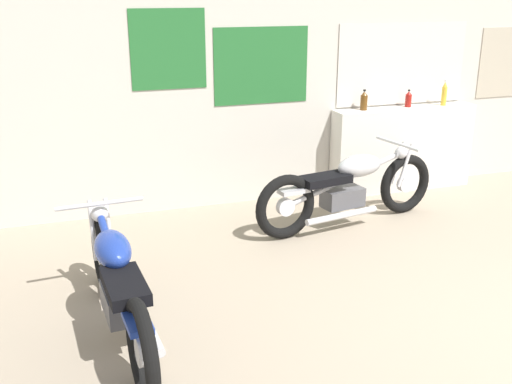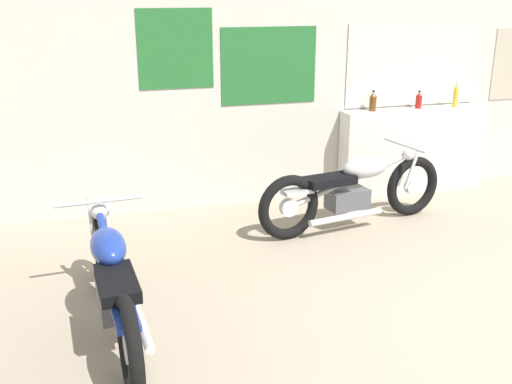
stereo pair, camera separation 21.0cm
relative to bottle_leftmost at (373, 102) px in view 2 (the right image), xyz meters
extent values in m
cube|color=beige|center=(-0.10, 0.17, 0.31)|extent=(10.00, 0.06, 2.80)
cube|color=silver|center=(0.54, 0.13, 0.38)|extent=(1.57, 0.01, 0.86)
cube|color=beige|center=(0.54, 0.13, 0.38)|extent=(1.63, 0.01, 0.92)
cube|color=#23662D|center=(-1.17, 0.13, 0.42)|extent=(1.04, 0.01, 0.80)
cube|color=#23662D|center=(-2.16, 0.13, 0.62)|extent=(0.76, 0.01, 0.79)
cube|color=silver|center=(0.54, -0.01, -0.60)|extent=(1.75, 0.28, 0.98)
cylinder|color=#5B3814|center=(0.00, 0.00, -0.02)|extent=(0.08, 0.08, 0.17)
cone|color=#5B3814|center=(0.00, 0.00, 0.09)|extent=(0.07, 0.07, 0.05)
cylinder|color=black|center=(0.00, 0.00, 0.12)|extent=(0.03, 0.03, 0.02)
cylinder|color=maroon|center=(0.58, 0.00, -0.03)|extent=(0.07, 0.07, 0.14)
cone|color=maroon|center=(0.58, 0.00, 0.06)|extent=(0.06, 0.06, 0.04)
cylinder|color=black|center=(0.58, 0.00, 0.09)|extent=(0.03, 0.03, 0.02)
cylinder|color=gold|center=(1.02, -0.05, 0.00)|extent=(0.06, 0.06, 0.21)
cone|color=gold|center=(1.02, -0.05, 0.14)|extent=(0.05, 0.05, 0.06)
cylinder|color=silver|center=(1.02, -0.05, 0.18)|extent=(0.02, 0.02, 0.02)
torus|color=black|center=(0.14, -0.73, -0.77)|extent=(0.65, 0.21, 0.64)
cylinder|color=silver|center=(0.14, -0.73, -0.77)|extent=(0.18, 0.10, 0.17)
torus|color=black|center=(-1.31, -0.99, -0.77)|extent=(0.65, 0.21, 0.64)
cylinder|color=silver|center=(-1.31, -0.99, -0.77)|extent=(0.18, 0.10, 0.17)
cube|color=#4C4C51|center=(-0.66, -0.87, -0.78)|extent=(0.45, 0.29, 0.19)
cylinder|color=#B2B2B7|center=(-0.66, -0.87, -0.60)|extent=(1.34, 0.29, 0.39)
ellipsoid|color=#B2B2B7|center=(-0.47, -0.84, -0.48)|extent=(0.54, 0.32, 0.22)
cube|color=black|center=(-0.88, -0.91, -0.56)|extent=(0.54, 0.32, 0.08)
cube|color=#B2B2B7|center=(-1.23, -0.97, -0.62)|extent=(0.32, 0.19, 0.04)
cylinder|color=silver|center=(0.06, -0.68, -0.54)|extent=(0.18, 0.07, 0.45)
cylinder|color=silver|center=(0.08, -0.80, -0.54)|extent=(0.18, 0.07, 0.45)
cylinder|color=silver|center=(0.00, -0.76, -0.31)|extent=(0.14, 0.64, 0.03)
sphere|color=silver|center=(0.06, -0.75, -0.41)|extent=(0.13, 0.13, 0.13)
cylinder|color=silver|center=(-0.74, -1.03, -0.91)|extent=(0.81, 0.20, 0.06)
torus|color=black|center=(-3.06, -1.49, -0.77)|extent=(0.13, 0.63, 0.63)
cylinder|color=silver|center=(-3.06, -1.49, -0.77)|extent=(0.07, 0.18, 0.17)
torus|color=black|center=(-2.96, -2.95, -0.77)|extent=(0.13, 0.63, 0.63)
cylinder|color=silver|center=(-2.96, -2.95, -0.77)|extent=(0.07, 0.18, 0.17)
cube|color=#4C4C51|center=(-3.00, -2.29, -0.79)|extent=(0.25, 0.42, 0.19)
cylinder|color=navy|center=(-3.00, -2.29, -0.60)|extent=(0.15, 1.33, 0.40)
ellipsoid|color=navy|center=(-3.02, -2.11, -0.48)|extent=(0.27, 0.51, 0.22)
cube|color=black|center=(-2.99, -2.51, -0.56)|extent=(0.27, 0.51, 0.08)
cube|color=navy|center=(-2.96, -2.86, -0.62)|extent=(0.16, 0.30, 0.04)
cylinder|color=silver|center=(-3.11, -1.57, -0.54)|extent=(0.05, 0.18, 0.45)
cylinder|color=silver|center=(-2.99, -1.56, -0.54)|extent=(0.05, 0.18, 0.45)
cylinder|color=silver|center=(-3.05, -1.64, -0.31)|extent=(0.64, 0.08, 0.03)
sphere|color=silver|center=(-3.05, -1.58, -0.41)|extent=(0.13, 0.13, 0.13)
cylinder|color=silver|center=(-2.86, -2.39, -0.91)|extent=(0.12, 0.80, 0.06)
camera|label=1|loc=(-3.28, -5.95, 1.20)|focal=42.00mm
camera|label=2|loc=(-3.08, -6.01, 1.20)|focal=42.00mm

